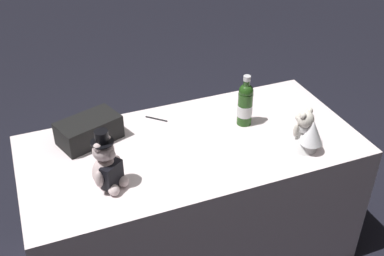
{
  "coord_description": "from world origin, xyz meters",
  "views": [
    {
      "loc": [
        -0.73,
        -1.83,
        2.19
      ],
      "look_at": [
        0.0,
        0.0,
        0.87
      ],
      "focal_mm": 44.18,
      "sensor_mm": 36.0,
      "label": 1
    }
  ],
  "objects_px": {
    "champagne_bottle": "(245,104)",
    "signing_pen": "(156,119)",
    "teddy_bear_groom": "(107,166)",
    "gift_case_black": "(89,130)",
    "teddy_bear_bride": "(306,132)"
  },
  "relations": [
    {
      "from": "teddy_bear_groom",
      "to": "champagne_bottle",
      "type": "height_order",
      "value": "teddy_bear_groom"
    },
    {
      "from": "teddy_bear_groom",
      "to": "signing_pen",
      "type": "distance_m",
      "value": 0.6
    },
    {
      "from": "teddy_bear_bride",
      "to": "gift_case_black",
      "type": "xyz_separation_m",
      "value": [
        -0.99,
        0.47,
        -0.03
      ]
    },
    {
      "from": "teddy_bear_groom",
      "to": "gift_case_black",
      "type": "distance_m",
      "value": 0.4
    },
    {
      "from": "teddy_bear_bride",
      "to": "teddy_bear_groom",
      "type": "bearing_deg",
      "value": 175.69
    },
    {
      "from": "teddy_bear_bride",
      "to": "champagne_bottle",
      "type": "bearing_deg",
      "value": 118.78
    },
    {
      "from": "teddy_bear_groom",
      "to": "teddy_bear_bride",
      "type": "xyz_separation_m",
      "value": [
        0.98,
        -0.07,
        -0.02
      ]
    },
    {
      "from": "champagne_bottle",
      "to": "gift_case_black",
      "type": "height_order",
      "value": "champagne_bottle"
    },
    {
      "from": "teddy_bear_groom",
      "to": "champagne_bottle",
      "type": "relative_size",
      "value": 1.03
    },
    {
      "from": "teddy_bear_groom",
      "to": "teddy_bear_bride",
      "type": "bearing_deg",
      "value": -4.31
    },
    {
      "from": "champagne_bottle",
      "to": "gift_case_black",
      "type": "bearing_deg",
      "value": 169.65
    },
    {
      "from": "champagne_bottle",
      "to": "signing_pen",
      "type": "distance_m",
      "value": 0.5
    },
    {
      "from": "teddy_bear_bride",
      "to": "gift_case_black",
      "type": "distance_m",
      "value": 1.1
    },
    {
      "from": "signing_pen",
      "to": "gift_case_black",
      "type": "height_order",
      "value": "gift_case_black"
    },
    {
      "from": "champagne_bottle",
      "to": "signing_pen",
      "type": "xyz_separation_m",
      "value": [
        -0.44,
        0.22,
        -0.12
      ]
    }
  ]
}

